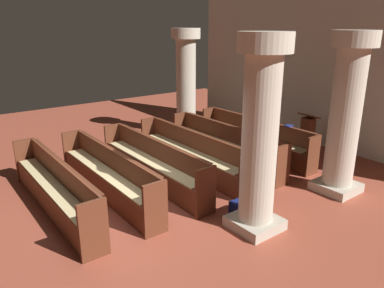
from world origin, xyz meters
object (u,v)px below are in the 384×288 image
at_px(pew_row_0, 254,136).
at_px(pew_row_1, 224,143).
at_px(hymn_book, 289,126).
at_px(pillar_aisle_side, 346,112).
at_px(pillar_aisle_rear, 260,133).
at_px(pew_row_2, 191,151).
at_px(lectern, 307,136).
at_px(pew_row_3, 152,161).
at_px(pillar_far_side, 186,81).
at_px(pew_row_5, 54,185).
at_px(kneeler_box_navy, 242,209).
at_px(pew_row_4, 107,172).

relative_size(pew_row_0, pew_row_1, 1.00).
bearing_deg(hymn_book, pillar_aisle_side, -16.74).
relative_size(pew_row_0, pillar_aisle_rear, 1.16).
bearing_deg(pew_row_2, lectern, 76.39).
bearing_deg(pew_row_2, pillar_aisle_side, 33.69).
xyz_separation_m(pew_row_3, pillar_far_side, (-2.58, 2.80, 1.15)).
distance_m(pew_row_0, pew_row_2, 2.07).
bearing_deg(pew_row_0, pew_row_5, -90.00).
height_order(pew_row_5, pillar_aisle_side, pillar_aisle_side).
bearing_deg(hymn_book, kneeler_box_navy, -65.79).
bearing_deg(kneeler_box_navy, pillar_aisle_rear, -17.36).
distance_m(pew_row_0, pillar_far_side, 2.84).
bearing_deg(pew_row_1, pew_row_4, -90.00).
bearing_deg(pew_row_5, kneeler_box_navy, 50.01).
bearing_deg(pew_row_1, pillar_far_side, 164.03).
bearing_deg(hymn_book, pew_row_2, -112.44).
bearing_deg(pew_row_0, hymn_book, 11.78).
distance_m(pew_row_5, lectern, 6.40).
relative_size(pillar_aisle_side, kneeler_box_navy, 7.47).
height_order(pew_row_3, pillar_aisle_rear, pillar_aisle_rear).
bearing_deg(pew_row_2, pillar_aisle_rear, -13.79).
distance_m(pillar_far_side, hymn_book, 3.62).
relative_size(pew_row_0, pillar_far_side, 1.16).
xyz_separation_m(pillar_aisle_side, hymn_book, (-1.69, 0.51, -0.72)).
xyz_separation_m(pew_row_4, pillar_far_side, (-2.58, 3.84, 1.15)).
bearing_deg(kneeler_box_navy, pew_row_0, 130.26).
relative_size(pew_row_5, kneeler_box_navy, 8.69).
distance_m(pew_row_4, pillar_aisle_rear, 3.20).
bearing_deg(pillar_far_side, pew_row_2, -34.49).
distance_m(pew_row_3, pillar_aisle_rear, 2.90).
bearing_deg(lectern, pillar_far_side, -156.19).
height_order(pillar_aisle_rear, hymn_book, pillar_aisle_rear).
height_order(pew_row_2, hymn_book, hymn_book).
bearing_deg(hymn_book, pew_row_0, -168.22).
xyz_separation_m(pew_row_1, pew_row_5, (0.00, -4.13, 0.00)).
bearing_deg(pillar_aisle_rear, pew_row_4, -151.59).
height_order(pew_row_4, kneeler_box_navy, pew_row_4).
relative_size(pillar_far_side, kneeler_box_navy, 7.47).
relative_size(pew_row_4, lectern, 3.40).
bearing_deg(kneeler_box_navy, pew_row_5, -129.99).
bearing_deg(pew_row_0, pew_row_2, -90.00).
xyz_separation_m(pew_row_4, lectern, (0.79, 5.32, -0.05)).
xyz_separation_m(pillar_aisle_rear, lectern, (-1.84, 3.90, -1.20)).
height_order(pillar_aisle_rear, lectern, pillar_aisle_rear).
bearing_deg(pew_row_0, pew_row_4, -90.00).
xyz_separation_m(pew_row_1, pillar_aisle_rear, (2.63, -1.68, 1.15)).
relative_size(pew_row_4, pillar_aisle_side, 1.16).
height_order(pew_row_3, pillar_far_side, pillar_far_side).
distance_m(pew_row_2, pillar_aisle_rear, 2.94).
bearing_deg(lectern, pew_row_2, -103.61).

